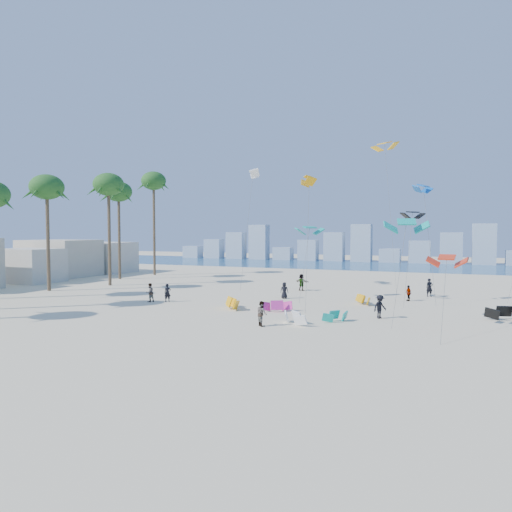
% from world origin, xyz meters
% --- Properties ---
extents(ground, '(220.00, 220.00, 0.00)m').
position_xyz_m(ground, '(0.00, 0.00, 0.00)').
color(ground, beige).
rests_on(ground, ground).
extents(ocean, '(220.00, 220.00, 0.00)m').
position_xyz_m(ocean, '(0.00, 72.00, 0.01)').
color(ocean, navy).
rests_on(ocean, ground).
extents(kitesurfer_near, '(0.73, 0.76, 1.76)m').
position_xyz_m(kitesurfer_near, '(-5.36, 13.92, 0.88)').
color(kitesurfer_near, black).
rests_on(kitesurfer_near, ground).
extents(kitesurfer_mid, '(1.09, 1.10, 1.79)m').
position_xyz_m(kitesurfer_mid, '(7.28, 6.71, 0.90)').
color(kitesurfer_mid, gray).
rests_on(kitesurfer_mid, ground).
extents(kitesurfers_far, '(25.66, 15.62, 1.92)m').
position_xyz_m(kitesurfers_far, '(6.99, 20.39, 0.91)').
color(kitesurfers_far, black).
rests_on(kitesurfers_far, ground).
extents(grounded_kites, '(24.80, 13.71, 0.94)m').
position_xyz_m(grounded_kites, '(11.07, 13.50, 0.43)').
color(grounded_kites, '#FFAE0D').
rests_on(grounded_kites, ground).
extents(flying_kites, '(32.14, 26.70, 17.42)m').
position_xyz_m(flying_kites, '(11.23, 22.51, 10.95)').
color(flying_kites, '#0DA295').
rests_on(flying_kites, ground).
extents(palm_row, '(7.87, 44.80, 16.03)m').
position_xyz_m(palm_row, '(-21.70, 16.19, 11.90)').
color(palm_row, brown).
rests_on(palm_row, ground).
extents(beachfront_buildings, '(11.50, 43.00, 6.00)m').
position_xyz_m(beachfront_buildings, '(-33.69, 20.82, 2.67)').
color(beachfront_buildings, beige).
rests_on(beachfront_buildings, ground).
extents(distant_skyline, '(85.00, 3.00, 8.40)m').
position_xyz_m(distant_skyline, '(-1.19, 82.00, 3.09)').
color(distant_skyline, '#9EADBF').
rests_on(distant_skyline, ground).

